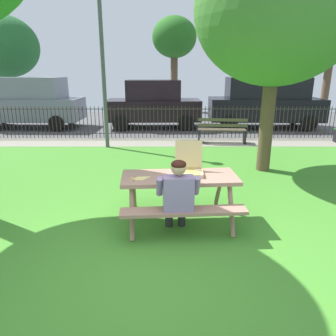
% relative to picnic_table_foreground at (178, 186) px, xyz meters
% --- Properties ---
extents(ground, '(28.00, 11.95, 0.02)m').
position_rel_picnic_table_foreground_xyz_m(ground, '(-0.40, 0.64, -0.61)').
color(ground, '#43892B').
extents(cobblestone_walkway, '(28.00, 1.40, 0.01)m').
position_rel_picnic_table_foreground_xyz_m(cobblestone_walkway, '(-0.40, 5.92, -0.60)').
color(cobblestone_walkway, gray).
extents(street_asphalt, '(28.00, 7.64, 0.01)m').
position_rel_picnic_table_foreground_xyz_m(street_asphalt, '(-0.40, 10.44, -0.60)').
color(street_asphalt, '#515154').
extents(picnic_table_foreground, '(1.90, 1.60, 0.79)m').
position_rel_picnic_table_foreground_xyz_m(picnic_table_foreground, '(0.00, 0.00, 0.00)').
color(picnic_table_foreground, '#A57765').
rests_on(picnic_table_foreground, ground).
extents(pizza_box_open, '(0.45, 0.51, 0.49)m').
position_rel_picnic_table_foreground_xyz_m(pizza_box_open, '(0.15, 0.15, 0.27)').
color(pizza_box_open, tan).
rests_on(pizza_box_open, picnic_table_foreground).
extents(pizza_slice_on_table, '(0.31, 0.26, 0.02)m').
position_rel_picnic_table_foreground_xyz_m(pizza_slice_on_table, '(-0.62, -0.14, 0.18)').
color(pizza_slice_on_table, '#ECD070').
rests_on(pizza_slice_on_table, picnic_table_foreground).
extents(adult_at_table, '(0.62, 0.61, 1.19)m').
position_rel_picnic_table_foreground_xyz_m(adult_at_table, '(-0.04, -0.51, 0.06)').
color(adult_at_table, '#272727').
rests_on(adult_at_table, ground).
extents(iron_fence_streetside, '(20.07, 0.03, 1.13)m').
position_rel_picnic_table_foreground_xyz_m(iron_fence_streetside, '(-0.40, 6.62, -0.02)').
color(iron_fence_streetside, '#2D2823').
rests_on(iron_fence_streetside, ground).
extents(park_bench_center, '(1.63, 0.60, 0.85)m').
position_rel_picnic_table_foreground_xyz_m(park_bench_center, '(1.63, 5.78, -0.18)').
color(park_bench_center, brown).
rests_on(park_bench_center, ground).
extents(lamp_post_walkway, '(0.28, 0.28, 4.73)m').
position_rel_picnic_table_foreground_xyz_m(lamp_post_walkway, '(-2.12, 5.19, 2.24)').
color(lamp_post_walkway, '#4C4C51').
rests_on(lamp_post_walkway, ground).
extents(tree_midground_right, '(3.58, 3.58, 5.21)m').
position_rel_picnic_table_foreground_xyz_m(tree_midground_right, '(2.16, 2.77, 2.99)').
color(tree_midground_right, brown).
rests_on(tree_midground_right, ground).
extents(parked_car_far_left, '(4.65, 2.05, 2.08)m').
position_rel_picnic_table_foreground_xyz_m(parked_car_far_left, '(-6.17, 8.80, 0.50)').
color(parked_car_far_left, slate).
rests_on(parked_car_far_left, ground).
extents(parked_car_left, '(3.94, 1.91, 1.98)m').
position_rel_picnic_table_foreground_xyz_m(parked_car_left, '(-0.78, 8.80, 0.41)').
color(parked_car_left, black).
rests_on(parked_car_left, ground).
extents(parked_car_center, '(4.66, 2.08, 2.08)m').
position_rel_picnic_table_foreground_xyz_m(parked_car_center, '(3.90, 8.80, 0.50)').
color(parked_car_center, black).
rests_on(parked_car_center, ground).
extents(far_tree_left, '(3.98, 3.98, 5.51)m').
position_rel_picnic_table_foreground_xyz_m(far_tree_left, '(-10.00, 15.61, 3.11)').
color(far_tree_left, brown).
rests_on(far_tree_left, ground).
extents(far_tree_midleft, '(2.65, 2.65, 5.45)m').
position_rel_picnic_table_foreground_xyz_m(far_tree_midleft, '(0.20, 15.61, 3.57)').
color(far_tree_midleft, brown).
rests_on(far_tree_midleft, ground).
extents(far_tree_center, '(3.86, 3.86, 6.27)m').
position_rel_picnic_table_foreground_xyz_m(far_tree_center, '(9.68, 15.61, 3.90)').
color(far_tree_center, brown).
rests_on(far_tree_center, ground).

